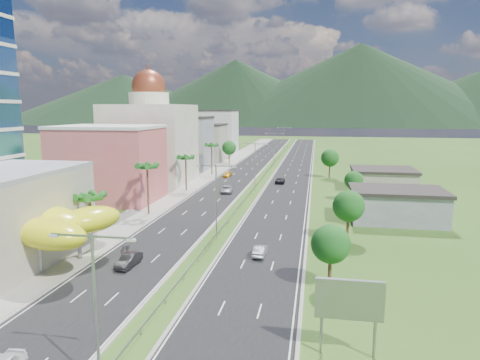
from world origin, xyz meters
The scene contains 35 objects.
ground centered at (0.00, 0.00, 0.00)m, with size 500.00×500.00×0.00m, color #2D5119.
road_left centered at (-7.50, 90.00, 0.02)m, with size 11.00×260.00×0.04m, color black.
road_right centered at (7.50, 90.00, 0.02)m, with size 11.00×260.00×0.04m, color black.
sidewalk_left centered at (-17.00, 90.00, 0.06)m, with size 7.00×260.00×0.12m, color gray.
median_guardrail centered at (0.00, 71.99, 0.62)m, with size 0.10×216.06×0.76m.
streetlight_median_a centered at (0.00, -25.00, 6.75)m, with size 6.04×0.25×11.00m.
streetlight_median_b centered at (0.00, 10.00, 6.75)m, with size 6.04×0.25×11.00m.
streetlight_median_c centered at (0.00, 50.00, 6.75)m, with size 6.04×0.25×11.00m.
streetlight_median_d centered at (0.00, 95.00, 6.75)m, with size 6.04×0.25×11.00m.
streetlight_median_e centered at (0.00, 140.00, 6.75)m, with size 6.04×0.25×11.00m.
lime_canopy centered at (-20.00, -4.00, 4.99)m, with size 18.00×15.00×7.40m.
pink_shophouse centered at (-28.00, 32.00, 7.50)m, with size 20.00×15.00×15.00m, color #CD5A54.
domed_building centered at (-28.00, 55.00, 11.35)m, with size 20.00×20.00×28.70m.
midrise_grey centered at (-27.00, 80.00, 8.00)m, with size 16.00×15.00×16.00m, color gray.
midrise_beige centered at (-27.00, 102.00, 6.50)m, with size 16.00×15.00×13.00m, color gray.
midrise_white centered at (-27.00, 125.00, 9.00)m, with size 16.00×15.00×18.00m, color silver.
billboard centered at (17.00, -18.00, 4.42)m, with size 5.20×0.35×6.20m.
shed_near centered at (28.00, 25.00, 2.50)m, with size 15.00×10.00×5.00m, color gray.
shed_far centered at (30.00, 55.00, 2.20)m, with size 14.00×12.00×4.40m, color gray.
palm_tree_b centered at (-15.50, 2.00, 7.06)m, with size 3.60×3.60×8.10m.
palm_tree_c centered at (-15.50, 22.00, 8.50)m, with size 3.60×3.60×9.60m.
palm_tree_d centered at (-15.50, 45.00, 7.54)m, with size 3.60×3.60×8.60m.
palm_tree_e centered at (-15.50, 70.00, 8.31)m, with size 3.60×3.60×9.40m.
leafy_tree_lfar centered at (-15.50, 95.00, 5.58)m, with size 4.90×4.90×8.05m.
leafy_tree_ra centered at (16.00, -5.00, 4.78)m, with size 4.20×4.20×6.90m.
leafy_tree_rb centered at (19.00, 12.00, 5.18)m, with size 4.55×4.55×7.47m.
leafy_tree_rc centered at (22.00, 40.00, 4.37)m, with size 3.85×3.85×6.33m.
leafy_tree_rd centered at (18.00, 70.00, 5.58)m, with size 4.90×4.90×8.05m.
mountain_ridge centered at (60.00, 450.00, 0.00)m, with size 860.00×140.00×90.00m, color black, non-canonical shape.
car_dark_left centered at (-7.87, -3.15, 0.80)m, with size 1.61×4.62×1.52m, color black.
car_silver_mid_left centered at (-5.67, 44.23, 0.81)m, with size 2.54×5.51×1.53m, color #9A9CA1.
car_yellow_far_left centered at (-10.21, 66.60, 0.70)m, with size 1.84×4.52×1.31m, color gold.
car_silver_right centered at (7.36, 3.40, 0.73)m, with size 1.46×4.20×1.38m, color #94969B.
car_dark_far_right centered at (5.30, 58.87, 0.72)m, with size 2.27×4.92×1.37m, color black.
motorcycle centered at (-10.59, 1.71, 0.72)m, with size 0.64×2.13×1.36m, color black.
Camera 1 is at (14.18, -49.58, 18.96)m, focal length 32.00 mm.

